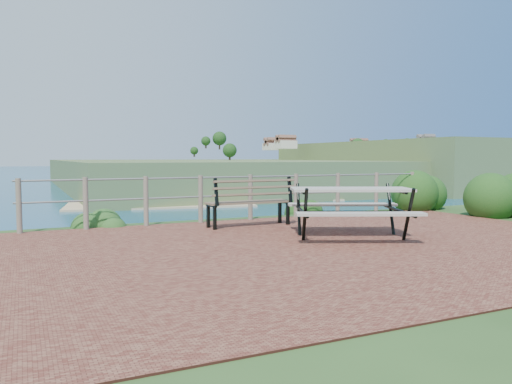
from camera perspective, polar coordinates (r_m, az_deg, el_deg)
ground at (r=8.11m, az=9.28°, el=-5.97°), size 10.00×7.00×0.12m
ocean at (r=206.64m, az=-23.96°, el=3.27°), size 1200.00×1200.00×0.00m
safety_railing at (r=10.95m, az=-0.65°, el=-0.32°), size 9.40×0.10×1.00m
distant_bay at (r=274.43m, az=15.18°, el=3.25°), size 290.00×232.36×24.00m
picnic_table at (r=8.72m, az=10.74°, el=-1.70°), size 2.18×1.62×0.85m
park_bench at (r=9.95m, az=-0.81°, el=-0.32°), size 1.76×0.50×0.99m
shrub_right_front at (r=13.25m, az=25.83°, el=-2.46°), size 1.23×1.23×1.75m
shrub_right_edge at (r=14.13m, az=18.05°, el=-1.87°), size 1.23×1.23×1.75m
shrub_lip_west at (r=10.43m, az=-17.41°, el=-3.89°), size 0.81×0.81×0.57m
shrub_lip_east at (r=12.68m, az=5.89°, el=-2.35°), size 0.81×0.81×0.57m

